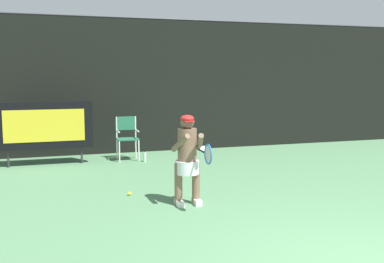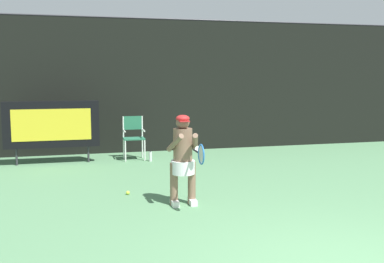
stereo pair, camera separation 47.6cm
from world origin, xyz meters
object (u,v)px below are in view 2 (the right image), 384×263
at_px(tennis_racket, 201,154).
at_px(tennis_ball_loose, 128,193).
at_px(umpire_chair, 134,135).
at_px(water_bottle, 150,156).
at_px(tennis_player, 183,156).
at_px(scoreboard, 52,125).

relative_size(tennis_racket, tennis_ball_loose, 8.85).
bearing_deg(umpire_chair, water_bottle, -47.87).
bearing_deg(tennis_player, umpire_chair, 93.91).
distance_m(umpire_chair, tennis_player, 4.23).
relative_size(umpire_chair, water_bottle, 4.08).
xyz_separation_m(umpire_chair, tennis_player, (0.29, -4.21, 0.19)).
distance_m(umpire_chair, tennis_ball_loose, 3.46).
relative_size(water_bottle, tennis_player, 0.18).
bearing_deg(tennis_ball_loose, umpire_chair, 81.11).
relative_size(tennis_player, tennis_ball_loose, 21.80).
xyz_separation_m(water_bottle, tennis_ball_loose, (-0.89, -2.98, -0.09)).
bearing_deg(umpire_chair, tennis_racket, -85.07).
height_order(tennis_racket, tennis_ball_loose, tennis_racket).
relative_size(scoreboard, tennis_ball_loose, 32.35).
height_order(scoreboard, water_bottle, scoreboard).
relative_size(umpire_chair, tennis_player, 0.73).
distance_m(tennis_player, tennis_ball_loose, 1.40).
bearing_deg(scoreboard, tennis_racket, -63.39).
bearing_deg(scoreboard, tennis_ball_loose, -66.48).
height_order(scoreboard, tennis_racket, scoreboard).
bearing_deg(umpire_chair, tennis_player, -86.09).
distance_m(scoreboard, tennis_racket, 5.28).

